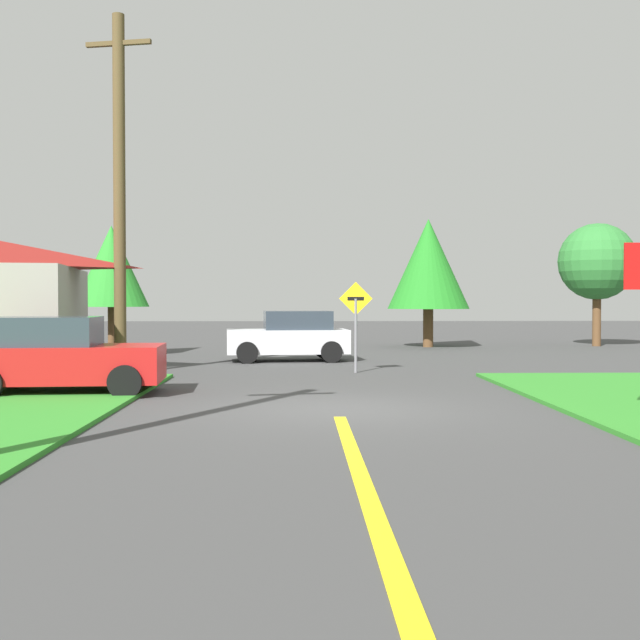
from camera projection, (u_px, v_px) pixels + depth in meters
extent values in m
plane|color=#3F3F3F|center=(337.00, 409.00, 14.07)|extent=(120.00, 120.00, 0.00)
cube|color=yellow|center=(387.00, 551.00, 6.07)|extent=(0.20, 14.00, 0.01)
cube|color=silver|center=(287.00, 341.00, 25.21)|extent=(4.03, 2.08, 0.76)
cube|color=#2D3842|center=(298.00, 320.00, 25.23)|extent=(2.27, 1.70, 0.60)
cylinder|color=black|center=(247.00, 353.00, 24.22)|extent=(0.70, 0.28, 0.68)
cylinder|color=black|center=(246.00, 349.00, 25.88)|extent=(0.70, 0.28, 0.68)
cylinder|color=black|center=(331.00, 352.00, 24.55)|extent=(0.70, 0.28, 0.68)
cylinder|color=black|center=(325.00, 349.00, 26.21)|extent=(0.70, 0.28, 0.68)
cube|color=red|center=(66.00, 364.00, 16.26)|extent=(4.05, 2.07, 0.76)
cube|color=#2D3842|center=(44.00, 331.00, 16.20)|extent=(2.27, 1.74, 0.60)
cylinder|color=black|center=(138.00, 373.00, 17.28)|extent=(0.69, 0.26, 0.68)
cylinder|color=black|center=(125.00, 382.00, 15.50)|extent=(0.69, 0.26, 0.68)
cylinder|color=black|center=(13.00, 375.00, 17.04)|extent=(0.69, 0.26, 0.68)
cylinder|color=brown|center=(119.00, 195.00, 20.61)|extent=(0.32, 0.32, 9.49)
cube|color=brown|center=(118.00, 43.00, 20.51)|extent=(1.79, 0.48, 0.12)
cylinder|color=slate|center=(356.00, 336.00, 21.13)|extent=(0.08, 0.08, 2.01)
cube|color=yellow|center=(356.00, 299.00, 21.10)|extent=(0.90, 0.13, 0.91)
cube|color=black|center=(356.00, 299.00, 21.10)|extent=(0.45, 0.09, 0.10)
cylinder|color=brown|center=(428.00, 328.00, 32.77)|extent=(0.43, 0.43, 1.61)
cone|color=#217C21|center=(428.00, 264.00, 32.70)|extent=(3.42, 3.42, 3.77)
cylinder|color=brown|center=(597.00, 319.00, 33.43)|extent=(0.36, 0.36, 2.32)
sphere|color=#2D7630|center=(597.00, 262.00, 33.37)|extent=(3.27, 3.27, 3.27)
cylinder|color=brown|center=(112.00, 331.00, 27.79)|extent=(0.29, 0.29, 1.74)
cone|color=#288B29|center=(112.00, 266.00, 27.74)|extent=(2.63, 2.63, 2.89)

